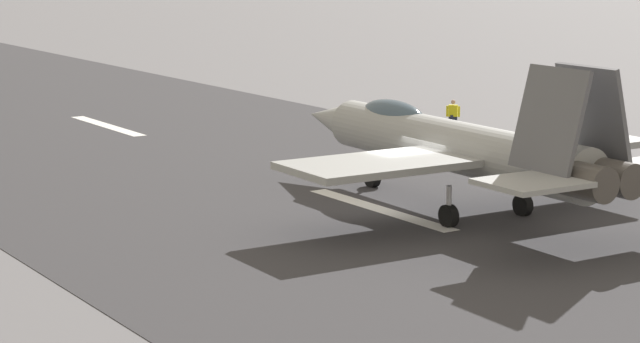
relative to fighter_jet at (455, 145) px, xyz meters
name	(u,v)px	position (x,y,z in m)	size (l,w,h in m)	color
ground_plane	(397,215)	(0.68, 1.98, -2.37)	(400.00, 400.00, 0.00)	slate
runway_strip	(397,215)	(0.66, 1.98, -2.36)	(240.00, 26.00, 0.02)	#343335
fighter_jet	(455,145)	(0.00, 0.00, 0.00)	(17.60, 13.91, 5.57)	gray
crew_person	(453,116)	(14.26, -11.69, -1.58)	(0.55, 0.50, 1.59)	#1E2338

